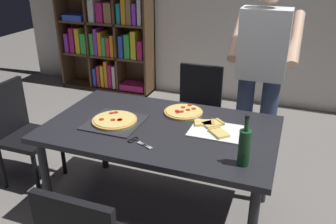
# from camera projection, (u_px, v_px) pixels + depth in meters

# --- Properties ---
(ground_plane) EXTENTS (12.00, 12.00, 0.00)m
(ground_plane) POSITION_uv_depth(u_px,v_px,m) (161.00, 211.00, 2.82)
(ground_plane) COLOR gray
(dining_table) EXTENTS (1.62, 0.97, 0.75)m
(dining_table) POSITION_uv_depth(u_px,v_px,m) (161.00, 136.00, 2.55)
(dining_table) COLOR #232328
(dining_table) RESTS_ON ground_plane
(chair_far_side) EXTENTS (0.42, 0.42, 0.90)m
(chair_far_side) POSITION_uv_depth(u_px,v_px,m) (197.00, 107.00, 3.44)
(chair_far_side) COLOR black
(chair_far_side) RESTS_ON ground_plane
(chair_left_end) EXTENTS (0.42, 0.42, 0.90)m
(chair_left_end) POSITION_uv_depth(u_px,v_px,m) (20.00, 128.00, 3.02)
(chair_left_end) COLOR black
(chair_left_end) RESTS_ON ground_plane
(bookshelf) EXTENTS (1.40, 0.35, 1.95)m
(bookshelf) POSITION_uv_depth(u_px,v_px,m) (107.00, 24.00, 5.01)
(bookshelf) COLOR #513823
(bookshelf) RESTS_ON ground_plane
(person_serving_pizza) EXTENTS (0.55, 0.54, 1.75)m
(person_serving_pizza) POSITION_uv_depth(u_px,v_px,m) (261.00, 71.00, 2.87)
(person_serving_pizza) COLOR #38476B
(person_serving_pizza) RESTS_ON ground_plane
(pepperoni_pizza_on_tray) EXTENTS (0.39, 0.39, 0.04)m
(pepperoni_pizza_on_tray) POSITION_uv_depth(u_px,v_px,m) (115.00, 121.00, 2.56)
(pepperoni_pizza_on_tray) COLOR #2D2D33
(pepperoni_pizza_on_tray) RESTS_ON dining_table
(pizza_slices_on_towel) EXTENTS (0.36, 0.30, 0.03)m
(pizza_slices_on_towel) POSITION_uv_depth(u_px,v_px,m) (215.00, 129.00, 2.46)
(pizza_slices_on_towel) COLOR white
(pizza_slices_on_towel) RESTS_ON dining_table
(wine_bottle) EXTENTS (0.07, 0.07, 0.32)m
(wine_bottle) POSITION_uv_depth(u_px,v_px,m) (244.00, 147.00, 2.02)
(wine_bottle) COLOR #194723
(wine_bottle) RESTS_ON dining_table
(kitchen_scissors) EXTENTS (0.20, 0.12, 0.01)m
(kitchen_scissors) POSITION_uv_depth(u_px,v_px,m) (137.00, 142.00, 2.30)
(kitchen_scissors) COLOR silver
(kitchen_scissors) RESTS_ON dining_table
(second_pizza_plain) EXTENTS (0.30, 0.30, 0.03)m
(second_pizza_plain) POSITION_uv_depth(u_px,v_px,m) (183.00, 112.00, 2.72)
(second_pizza_plain) COLOR tan
(second_pizza_plain) RESTS_ON dining_table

